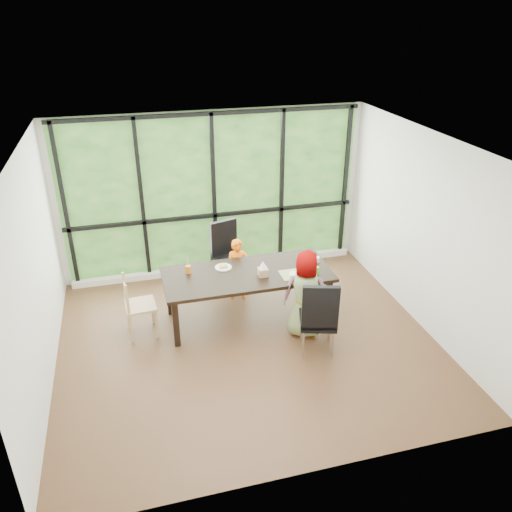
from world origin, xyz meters
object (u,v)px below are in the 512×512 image
child_older (307,294)px  dining_table (248,296)px  green_cup (317,270)px  white_mug (317,260)px  orange_cup (188,270)px  tissue_box (263,272)px  chair_interior_leather (318,315)px  plate_near (297,274)px  child_toddler (238,269)px  chair_window_leather (230,256)px  chair_end_beech (140,305)px  plate_far (223,267)px

child_older → dining_table: bearing=-15.3°
green_cup → white_mug: (0.13, 0.33, -0.01)m
orange_cup → tissue_box: size_ratio=0.86×
chair_interior_leather → plate_near: 0.78m
child_toddler → green_cup: child_toddler is taller
chair_window_leather → child_older: 1.71m
dining_table → chair_window_leather: bearing=92.6°
chair_end_beech → tissue_box: 1.74m
chair_window_leather → tissue_box: (0.23, -1.11, 0.27)m
child_toddler → plate_near: child_toddler is taller
chair_end_beech → orange_cup: (0.70, 0.20, 0.36)m
green_cup → tissue_box: size_ratio=0.81×
chair_window_leather → green_cup: size_ratio=10.11×
white_mug → chair_interior_leather: bearing=-109.5°
chair_end_beech → dining_table: bearing=-94.2°
chair_interior_leather → orange_cup: bearing=-22.0°
dining_table → green_cup: 1.06m
chair_end_beech → plate_far: 1.27m
chair_end_beech → child_older: size_ratio=0.72×
plate_far → child_older: bearing=-38.8°
dining_table → green_cup: (0.93, -0.28, 0.43)m
tissue_box → white_mug: bearing=12.4°
chair_interior_leather → tissue_box: chair_interior_leather is taller
child_older → tissue_box: bearing=-16.5°
chair_interior_leather → plate_near: chair_interior_leather is taller
dining_table → child_older: bearing=-39.1°
dining_table → chair_end_beech: 1.51m
dining_table → plate_near: size_ratio=11.08×
child_toddler → white_mug: size_ratio=11.90×
chair_window_leather → plate_far: size_ratio=4.50×
dining_table → tissue_box: tissue_box is taller
dining_table → chair_interior_leather: 1.21m
child_toddler → plate_far: (-0.30, -0.38, 0.27)m
chair_window_leather → plate_near: bearing=-77.1°
child_older → chair_window_leather: bearing=-40.5°
dining_table → child_older: (0.70, -0.57, 0.25)m
plate_far → green_cup: size_ratio=2.25×
chair_window_leather → chair_interior_leather: size_ratio=1.00×
dining_table → child_older: size_ratio=1.87×
child_toddler → white_mug: bearing=-18.5°
chair_end_beech → plate_near: 2.20m
chair_interior_leather → tissue_box: (-0.51, 0.84, 0.27)m
dining_table → orange_cup: orange_cup is taller
dining_table → chair_interior_leather: size_ratio=2.18×
tissue_box → dining_table: bearing=144.2°
green_cup → white_mug: 0.36m
plate_far → green_cup: bearing=-22.5°
plate_near → dining_table: bearing=160.9°
chair_end_beech → tissue_box: size_ratio=6.83×
orange_cup → green_cup: bearing=-15.6°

